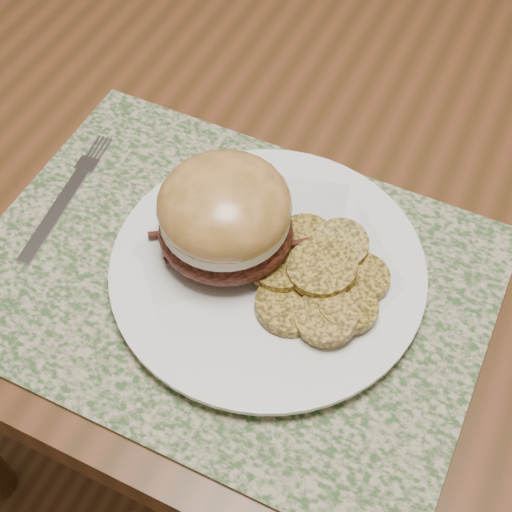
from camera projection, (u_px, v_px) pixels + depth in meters
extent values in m
plane|color=#56311D|center=(436.00, 454.00, 1.31)|extent=(3.50, 3.50, 0.00)
cylinder|color=#5C311A|center=(193.00, 68.00, 1.40)|extent=(0.06, 0.06, 0.71)
cube|color=#345029|center=(229.00, 279.00, 0.63)|extent=(0.45, 0.33, 0.00)
cylinder|color=white|center=(268.00, 269.00, 0.62)|extent=(0.26, 0.26, 0.02)
ellipsoid|color=black|center=(226.00, 231.00, 0.61)|extent=(0.15, 0.15, 0.05)
cylinder|color=beige|center=(225.00, 214.00, 0.59)|extent=(0.14, 0.14, 0.01)
ellipsoid|color=#AC7138|center=(224.00, 205.00, 0.58)|extent=(0.14, 0.14, 0.06)
cylinder|color=olive|center=(302.00, 242.00, 0.63)|extent=(0.07, 0.07, 0.01)
cylinder|color=olive|center=(341.00, 244.00, 0.62)|extent=(0.07, 0.07, 0.02)
cylinder|color=olive|center=(359.00, 278.00, 0.60)|extent=(0.06, 0.06, 0.01)
cylinder|color=olive|center=(279.00, 269.00, 0.61)|extent=(0.07, 0.07, 0.02)
cylinder|color=olive|center=(322.00, 268.00, 0.60)|extent=(0.08, 0.08, 0.02)
cylinder|color=olive|center=(347.00, 306.00, 0.58)|extent=(0.07, 0.07, 0.02)
cylinder|color=olive|center=(290.00, 305.00, 0.59)|extent=(0.08, 0.08, 0.02)
cylinder|color=olive|center=(327.00, 317.00, 0.57)|extent=(0.07, 0.07, 0.02)
cylinder|color=olive|center=(303.00, 239.00, 0.63)|extent=(0.08, 0.08, 0.02)
cube|color=#B0B0B7|center=(55.00, 215.00, 0.67)|extent=(0.03, 0.12, 0.00)
cube|color=#B0B0B7|center=(87.00, 165.00, 0.71)|extent=(0.02, 0.02, 0.00)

